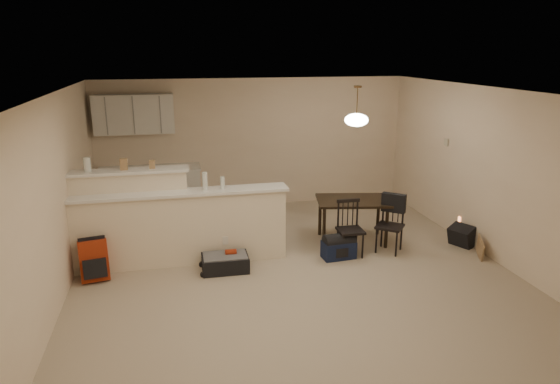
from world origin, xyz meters
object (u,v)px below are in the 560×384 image
object	(u,v)px
suitcase	(225,263)
red_backpack	(94,260)
pendant_lamp	(356,119)
black_daypack	(462,236)
dining_chair_near	(351,229)
dining_table	(353,205)
navy_duffel	(339,250)
dining_chair_far	(390,225)

from	to	relation	value
suitcase	red_backpack	distance (m)	1.77
pendant_lamp	black_daypack	bearing A→B (deg)	-19.20
pendant_lamp	dining_chair_near	distance (m)	1.68
dining_table	red_backpack	size ratio (longest dim) A/B	2.27
dining_chair_near	red_backpack	bearing A→B (deg)	-178.45
red_backpack	navy_duffel	distance (m)	3.47
red_backpack	navy_duffel	world-z (taller)	red_backpack
dining_chair_near	dining_chair_far	distance (m)	0.64
dining_chair_far	black_daypack	world-z (taller)	dining_chair_far
pendant_lamp	red_backpack	xyz separation A→B (m)	(-3.90, -0.57, -1.71)
pendant_lamp	dining_chair_far	world-z (taller)	pendant_lamp
dining_chair_far	pendant_lamp	bearing A→B (deg)	166.63
navy_duffel	black_daypack	distance (m)	2.08
dining_table	black_daypack	xyz separation A→B (m)	(1.65, -0.57, -0.46)
pendant_lamp	dining_chair_near	size ratio (longest dim) A/B	0.73
suitcase	navy_duffel	bearing A→B (deg)	3.08
dining_chair_near	black_daypack	bearing A→B (deg)	0.70
suitcase	pendant_lamp	bearing A→B (deg)	18.36
suitcase	black_daypack	size ratio (longest dim) A/B	1.78
dining_chair_near	navy_duffel	world-z (taller)	dining_chair_near
dining_chair_near	dining_chair_far	bearing A→B (deg)	2.86
dining_table	pendant_lamp	bearing A→B (deg)	55.83
navy_duffel	dining_chair_far	bearing A→B (deg)	0.53
red_backpack	pendant_lamp	bearing A→B (deg)	-2.27
pendant_lamp	black_daypack	world-z (taller)	pendant_lamp
dining_chair_near	suitcase	xyz separation A→B (m)	(-1.91, -0.12, -0.32)
dining_table	dining_chair_near	xyz separation A→B (m)	(-0.24, -0.55, -0.20)
suitcase	red_backpack	size ratio (longest dim) A/B	1.17
dining_chair_far	suitcase	xyz separation A→B (m)	(-2.55, -0.14, -0.33)
navy_duffel	dining_table	bearing A→B (deg)	50.20
suitcase	navy_duffel	size ratio (longest dim) A/B	1.34
pendant_lamp	dining_chair_far	bearing A→B (deg)	-52.95
dining_chair_far	red_backpack	size ratio (longest dim) A/B	1.58
pendant_lamp	dining_chair_far	xyz separation A→B (m)	(0.41, -0.54, -1.55)
black_daypack	navy_duffel	bearing A→B (deg)	65.12
dining_table	dining_chair_near	size ratio (longest dim) A/B	1.47
dining_table	pendant_lamp	world-z (taller)	pendant_lamp
navy_duffel	dining_chair_near	bearing A→B (deg)	11.14
navy_duffel	black_daypack	xyz separation A→B (m)	(2.08, 0.04, 0.03)
pendant_lamp	dining_chair_near	world-z (taller)	pendant_lamp
dining_chair_far	navy_duffel	size ratio (longest dim) A/B	1.80
dining_chair_near	suitcase	bearing A→B (deg)	-175.04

